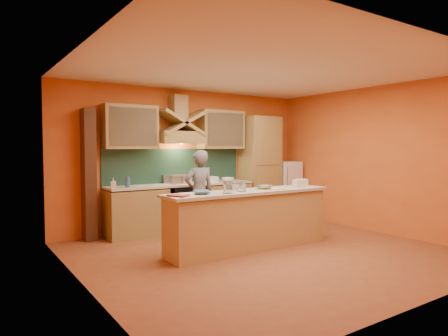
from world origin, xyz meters
TOP-DOWN VIEW (x-y plane):
  - floor at (0.00, 0.00)m, footprint 5.50×5.00m
  - ceiling at (0.00, 0.00)m, footprint 5.50×5.00m
  - wall_back at (0.00, 2.50)m, footprint 5.50×0.02m
  - wall_front at (0.00, -2.50)m, footprint 5.50×0.02m
  - wall_left at (-2.75, 0.00)m, footprint 0.02×5.00m
  - wall_right at (2.75, 0.00)m, footprint 0.02×5.00m
  - base_cabinet_left at (-1.25, 2.20)m, footprint 1.10×0.60m
  - base_cabinet_right at (0.65, 2.20)m, footprint 1.10×0.60m
  - counter_top at (-0.30, 2.20)m, footprint 3.00×0.62m
  - stove at (-0.30, 2.20)m, footprint 0.60×0.58m
  - backsplash at (-0.30, 2.48)m, footprint 3.00×0.03m
  - range_hood at (-0.30, 2.25)m, footprint 0.92×0.50m
  - hood_chimney at (-0.30, 2.35)m, footprint 0.30×0.30m
  - upper_cabinet_left at (-1.30, 2.33)m, footprint 1.00×0.35m
  - upper_cabinet_right at (0.70, 2.33)m, footprint 1.00×0.35m
  - pantry_column at (1.65, 2.20)m, footprint 0.80×0.60m
  - fridge at (2.40, 2.20)m, footprint 0.58×0.60m
  - trim_column_left at (-2.05, 2.35)m, footprint 0.20×0.30m
  - island_body at (-0.10, 0.30)m, footprint 2.80×0.55m
  - island_top at (-0.10, 0.30)m, footprint 2.90×0.62m
  - person at (-0.28, 1.58)m, footprint 0.60×0.41m
  - pot_large at (-0.43, 2.20)m, footprint 0.27×0.27m
  - pot_small at (-0.21, 2.19)m, footprint 0.27×0.27m
  - soap_bottle_a at (-1.75, 1.95)m, footprint 0.10×0.10m
  - soap_bottle_b at (-1.45, 2.07)m, footprint 0.13×0.13m
  - bowl_back at (0.71, 2.09)m, footprint 0.34×0.34m
  - dish_rack at (0.34, 2.21)m, footprint 0.33×0.27m
  - book_lower at (-1.48, 0.20)m, footprint 0.32×0.35m
  - book_upper at (-1.06, 0.37)m, footprint 0.33×0.37m
  - jar_large at (-0.60, 0.17)m, footprint 0.16×0.16m
  - jar_small at (-0.30, 0.22)m, footprint 0.16×0.16m
  - kitchen_scale at (-0.28, 0.39)m, footprint 0.15×0.15m
  - mixing_bowl at (0.23, 0.33)m, footprint 0.31×0.31m
  - cloth at (0.36, 0.19)m, footprint 0.25×0.20m
  - grocery_bag_a at (0.94, 0.24)m, footprint 0.21×0.18m
  - grocery_bag_b at (1.12, 0.37)m, footprint 0.25×0.23m

SIDE VIEW (x-z plane):
  - floor at x=0.00m, z-range -0.01..0.01m
  - base_cabinet_left at x=-1.25m, z-range 0.00..0.86m
  - base_cabinet_right at x=0.65m, z-range 0.00..0.86m
  - island_body at x=-0.10m, z-range 0.00..0.88m
  - stove at x=-0.30m, z-range 0.00..0.90m
  - fridge at x=2.40m, z-range 0.00..1.30m
  - person at x=-0.28m, z-range 0.00..1.58m
  - counter_top at x=-0.30m, z-range 0.88..0.92m
  - island_top at x=-0.10m, z-range 0.90..0.95m
  - cloth at x=0.36m, z-range 0.94..0.96m
  - book_lower at x=-1.48m, z-range 0.94..0.97m
  - bowl_back at x=0.71m, z-range 0.92..1.00m
  - pot_small at x=-0.21m, z-range 0.90..1.02m
  - dish_rack at x=0.34m, z-range 0.92..1.03m
  - mixing_bowl at x=0.23m, z-range 0.94..1.01m
  - book_upper at x=-1.06m, z-range 0.97..0.99m
  - pot_large at x=-0.43m, z-range 0.90..1.06m
  - kitchen_scale at x=-0.28m, z-range 0.94..1.05m
  - grocery_bag_a at x=0.94m, z-range 0.94..1.07m
  - grocery_bag_b at x=1.12m, z-range 0.94..1.07m
  - soap_bottle_a at x=-1.75m, z-range 0.92..1.11m
  - jar_small at x=-0.30m, z-range 0.95..1.10m
  - jar_large at x=-0.60m, z-range 0.94..1.11m
  - soap_bottle_b at x=-1.45m, z-range 0.92..1.16m
  - pantry_column at x=1.65m, z-range 0.00..2.30m
  - trim_column_left at x=-2.05m, z-range 0.00..2.30m
  - backsplash at x=-0.30m, z-range 0.90..1.60m
  - wall_back at x=0.00m, z-range 0.00..2.80m
  - wall_front at x=0.00m, z-range 0.00..2.80m
  - wall_left at x=-2.75m, z-range 0.00..2.80m
  - wall_right at x=2.75m, z-range 0.00..2.80m
  - range_hood at x=-0.30m, z-range 1.70..1.94m
  - upper_cabinet_left at x=-1.30m, z-range 1.60..2.40m
  - upper_cabinet_right at x=0.70m, z-range 1.60..2.40m
  - hood_chimney at x=-0.30m, z-range 2.15..2.65m
  - ceiling at x=0.00m, z-range 2.79..2.80m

